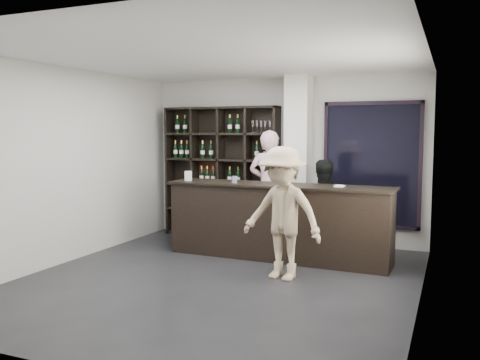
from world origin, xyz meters
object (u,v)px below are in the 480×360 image
at_px(wine_shelf, 221,172).
at_px(tasting_counter, 278,221).
at_px(taster_pink, 269,187).
at_px(customer, 282,213).
at_px(taster_black, 321,208).

height_order(wine_shelf, tasting_counter, wine_shelf).
xyz_separation_m(wine_shelf, tasting_counter, (1.50, -1.17, -0.62)).
relative_size(taster_pink, customer, 1.12).
relative_size(taster_black, customer, 0.86).
relative_size(wine_shelf, tasting_counter, 0.69).
relative_size(wine_shelf, taster_black, 1.58).
xyz_separation_m(tasting_counter, taster_pink, (-0.50, 1.00, 0.41)).
bearing_deg(wine_shelf, tasting_counter, -37.84).
distance_m(taster_pink, taster_black, 1.22).
height_order(taster_pink, taster_black, taster_pink).
bearing_deg(taster_black, wine_shelf, -40.97).
xyz_separation_m(wine_shelf, taster_pink, (1.00, -0.17, -0.21)).
xyz_separation_m(tasting_counter, customer, (0.40, -1.00, 0.30)).
bearing_deg(taster_pink, taster_black, 148.96).
bearing_deg(taster_pink, tasting_counter, 112.76).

